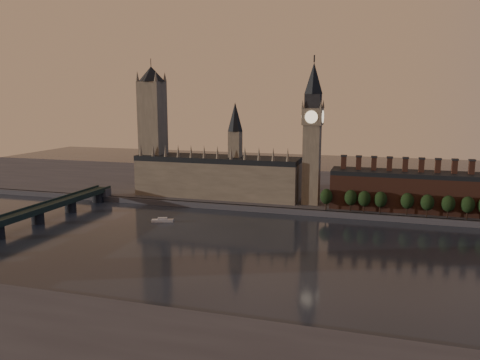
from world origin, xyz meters
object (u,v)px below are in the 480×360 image
object	(u,v)px
big_ben	(312,132)
victoria_tower	(153,126)
river_boat	(162,220)
westminster_bridge	(15,220)

from	to	relation	value
big_ben	victoria_tower	bearing A→B (deg)	177.80
river_boat	big_ben	bearing A→B (deg)	18.06
big_ben	river_boat	size ratio (longest dim) A/B	7.20
westminster_bridge	river_boat	bearing A→B (deg)	31.75
victoria_tower	big_ben	bearing A→B (deg)	-2.20
westminster_bridge	victoria_tower	bearing A→B (deg)	73.44
westminster_bridge	river_boat	size ratio (longest dim) A/B	13.46
big_ben	river_boat	bearing A→B (deg)	-143.57
victoria_tower	westminster_bridge	bearing A→B (deg)	-106.56
victoria_tower	river_boat	xyz separation A→B (m)	(41.21, -70.55, -57.99)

